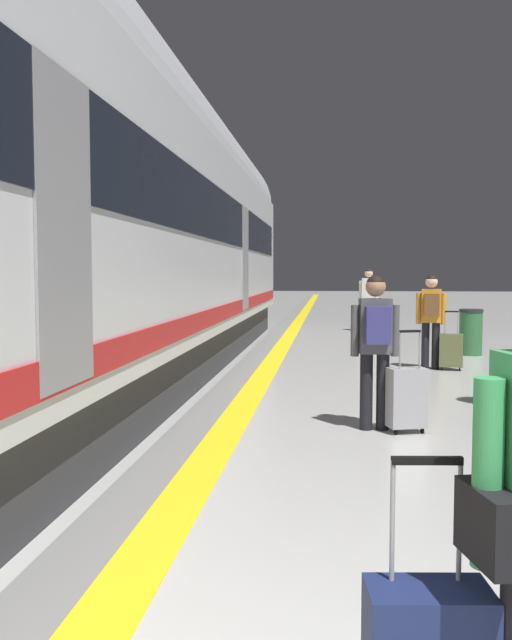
{
  "coord_description": "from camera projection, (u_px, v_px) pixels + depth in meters",
  "views": [
    {
      "loc": [
        -0.01,
        -0.81,
        1.63
      ],
      "look_at": [
        -0.69,
        5.41,
        1.2
      ],
      "focal_mm": 38.85,
      "sensor_mm": 36.0,
      "label": 1
    }
  ],
  "objects": [
    {
      "name": "safety_line_strip",
      "position": [
        263.0,
        375.0,
        10.95
      ],
      "size": [
        0.36,
        80.0,
        0.01
      ],
      "primitive_type": "cube",
      "color": "yellow",
      "rests_on": "ground"
    },
    {
      "name": "tactile_edge_band",
      "position": [
        243.0,
        375.0,
        10.98
      ],
      "size": [
        0.59,
        80.0,
        0.01
      ],
      "primitive_type": "cube",
      "color": "slate",
      "rests_on": "ground"
    },
    {
      "name": "high_speed_train",
      "position": [
        80.0,
        203.0,
        8.67
      ],
      "size": [
        2.94,
        27.32,
        4.97
      ],
      "color": "#38383D",
      "rests_on": "ground"
    },
    {
      "name": "passenger_near",
      "position": [
        375.0,
        338.0,
        7.12
      ],
      "size": [
        0.5,
        0.33,
        1.61
      ],
      "color": "black",
      "rests_on": "ground"
    },
    {
      "name": "suitcase_near",
      "position": [
        407.0,
        397.0,
        7.04
      ],
      "size": [
        0.43,
        0.33,
        1.06
      ],
      "color": "#9E9EA3",
      "rests_on": "ground"
    },
    {
      "name": "passenger_mid",
      "position": [
        431.0,
        313.0,
        11.62
      ],
      "size": [
        0.5,
        0.32,
        1.59
      ],
      "color": "black",
      "rests_on": "ground"
    },
    {
      "name": "suitcase_mid",
      "position": [
        451.0,
        350.0,
        11.54
      ],
      "size": [
        0.41,
        0.28,
        1.0
      ],
      "color": "#596038",
      "rests_on": "ground"
    },
    {
      "name": "passenger_far",
      "position": [
        369.0,
        295.0,
        19.04
      ],
      "size": [
        0.53,
        0.27,
        1.74
      ],
      "color": "black",
      "rests_on": "ground"
    },
    {
      "name": "duffel_bag_far",
      "position": [
        381.0,
        327.0,
        18.84
      ],
      "size": [
        0.44,
        0.26,
        0.36
      ],
      "color": "brown",
      "rests_on": "ground"
    },
    {
      "name": "waste_bin",
      "position": [
        471.0,
        332.0,
        13.64
      ],
      "size": [
        0.46,
        0.46,
        0.91
      ],
      "color": "#2D6638",
      "rests_on": "ground"
    }
  ]
}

